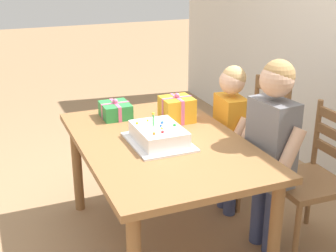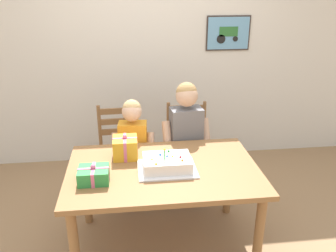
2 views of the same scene
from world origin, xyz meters
name	(u,v)px [view 2 (image 2 of 2)]	position (x,y,z in m)	size (l,w,h in m)	color
ground_plane	(164,245)	(0.00, 0.00, 0.00)	(20.00, 20.00, 0.00)	#997551
back_wall	(148,54)	(0.00, 1.71, 1.30)	(6.40, 0.11, 2.60)	silver
dining_table	(163,178)	(0.00, 0.00, 0.65)	(1.47, 0.96, 0.74)	olive
birthday_cake	(167,164)	(0.03, -0.03, 0.79)	(0.44, 0.34, 0.19)	silver
gift_box_red_large	(94,175)	(-0.51, -0.14, 0.79)	(0.22, 0.20, 0.14)	#2D8E42
gift_box_beside_cake	(125,147)	(-0.29, 0.23, 0.82)	(0.20, 0.21, 0.20)	gold
chair_left	(120,151)	(-0.35, 0.89, 0.47)	(0.44, 0.44, 0.92)	brown
chair_right	(188,148)	(0.35, 0.89, 0.47)	(0.43, 0.43, 0.92)	brown
child_older	(186,133)	(0.28, 0.60, 0.76)	(0.47, 0.27, 1.24)	#38426B
child_younger	(133,145)	(-0.22, 0.60, 0.67)	(0.41, 0.24, 1.10)	#38426B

